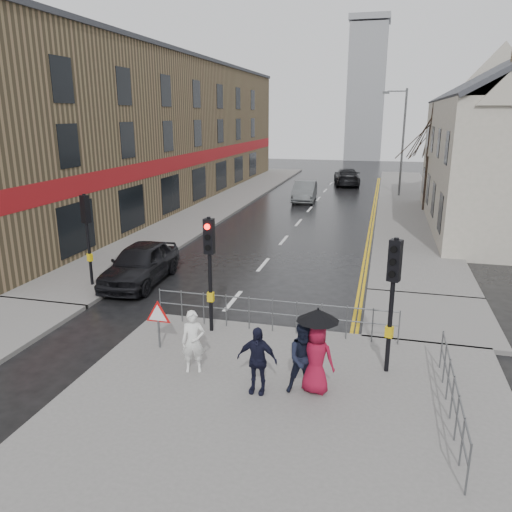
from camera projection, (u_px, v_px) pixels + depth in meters
The scene contains 23 objects.
ground at pixel (203, 337), 14.59m from camera, with size 120.00×120.00×0.00m, color black.
near_pavement at pixel (279, 417), 10.59m from camera, with size 10.00×9.00×0.14m, color #605E5B.
left_pavement at pixel (228, 200), 37.55m from camera, with size 4.00×44.00×0.14m, color #605E5B.
right_pavement at pixel (406, 203), 36.29m from camera, with size 4.00×40.00×0.14m, color #605E5B.
pavement_bridge_right at pixel (429, 317), 15.80m from camera, with size 4.00×4.20×0.14m, color #605E5B.
building_left_terrace at pixel (151, 132), 36.59m from camera, with size 8.00×42.00×10.00m, color #766444.
church_tower at pixel (366, 94), 69.51m from camera, with size 5.00×5.00×18.00m, color gray.
traffic_signal_near_left at pixel (210, 255), 14.05m from camera, with size 0.28×0.27×3.40m.
traffic_signal_near_right at pixel (393, 282), 11.73m from camera, with size 0.34×0.33×3.40m.
traffic_signal_far_left at pixel (87, 224), 18.03m from camera, with size 0.34×0.33×3.40m.
guard_railing_front at pixel (273, 308), 14.44m from camera, with size 7.14×0.04×1.00m.
guard_railing_side at pixel (453, 388), 10.23m from camera, with size 0.04×4.54×1.00m.
warning_sign at pixel (158, 317), 13.37m from camera, with size 0.80×0.07×1.35m.
street_lamp at pixel (401, 136), 37.98m from camera, with size 1.83×0.25×8.00m.
tree_near at pixel (431, 133), 31.87m from camera, with size 2.40×2.40×6.58m.
tree_far at pixel (429, 139), 39.40m from camera, with size 2.40×2.40×5.64m.
pedestrian_a at pixel (193, 342), 12.16m from camera, with size 0.57×0.38×1.57m, color white.
pedestrian_b at pixel (305, 358), 11.22m from camera, with size 0.82×0.64×1.68m, color black.
pedestrian_with_umbrella at pixel (317, 347), 11.15m from camera, with size 0.96×0.96×2.03m.
pedestrian_d at pixel (257, 360), 11.23m from camera, with size 0.93×0.39×1.59m, color black.
car_parked at pixel (140, 264), 19.06m from camera, with size 1.82×4.53×1.54m, color black.
car_mid at pixel (305, 191), 37.11m from camera, with size 1.55×4.46×1.47m, color #505456.
car_far at pixel (347, 177), 45.49m from camera, with size 2.17×5.35×1.55m, color black.
Camera 1 is at (4.84, -12.57, 6.27)m, focal length 35.00 mm.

